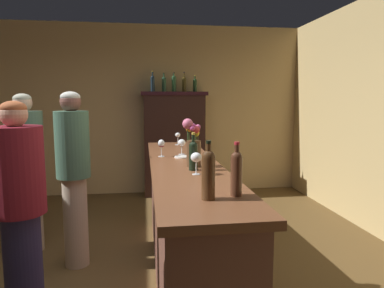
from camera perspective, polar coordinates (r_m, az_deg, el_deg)
The scene contains 20 objects.
wall_back at distance 6.01m, azimuth -10.30°, elevation 5.48°, with size 6.00×0.12×2.85m, color tan.
bar_counter at distance 3.11m, azimuth -1.17°, elevation -12.81°, with size 0.58×2.95×1.07m.
display_cabinet at distance 5.79m, azimuth -2.93°, elevation 0.35°, with size 1.08×0.37×1.74m.
wine_bottle_riesling at distance 1.88m, azimuth 2.71°, elevation -4.70°, with size 0.07×0.07×0.32m.
wine_bottle_malbec at distance 1.97m, azimuth 7.34°, elevation -4.46°, with size 0.07×0.07×0.31m.
wine_bottle_syrah at distance 2.65m, azimuth 0.22°, elevation -1.68°, with size 0.07×0.07×0.29m.
wine_glass_front at distance 4.16m, azimuth -2.36°, elevation 1.36°, with size 0.07×0.07×0.15m.
wine_glass_mid at distance 3.42m, azimuth -1.71°, elevation 0.14°, with size 0.08×0.08×0.15m.
wine_glass_rear at distance 3.30m, azimuth -5.08°, elevation -0.06°, with size 0.06×0.06×0.17m.
wine_glass_spare at distance 2.50m, azimuth 0.69°, elevation -2.30°, with size 0.08×0.08×0.16m.
flower_arrangement at distance 2.79m, azimuth 0.15°, elevation -0.02°, with size 0.15×0.12×0.39m.
cheese_plate at distance 3.26m, azimuth -1.58°, elevation -2.13°, with size 0.15×0.15×0.01m, color white.
display_bottle_left at distance 5.74m, azimuth -6.51°, elevation 10.03°, with size 0.07×0.07×0.34m.
display_bottle_midleft at distance 5.74m, azimuth -4.65°, elevation 9.95°, with size 0.07×0.07×0.30m.
display_bottle_center at distance 5.75m, azimuth -3.00°, elevation 10.05°, with size 0.07×0.07×0.31m.
display_bottle_midright at distance 5.77m, azimuth -1.32°, elevation 9.94°, with size 0.07×0.07×0.32m.
display_bottle_right at distance 5.79m, azimuth 0.49°, elevation 9.80°, with size 0.07×0.07×0.27m.
patron_tall at distance 3.47m, azimuth -18.96°, elevation -4.21°, with size 0.32×0.32×1.68m.
patron_redhead at distance 4.01m, azimuth -25.66°, elevation -3.38°, with size 0.37×0.37×1.67m.
patron_in_grey at distance 2.74m, azimuth -26.57°, elevation -9.01°, with size 0.36×0.36×1.60m.
Camera 1 is at (0.25, -2.83, 1.61)m, focal length 32.32 mm.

